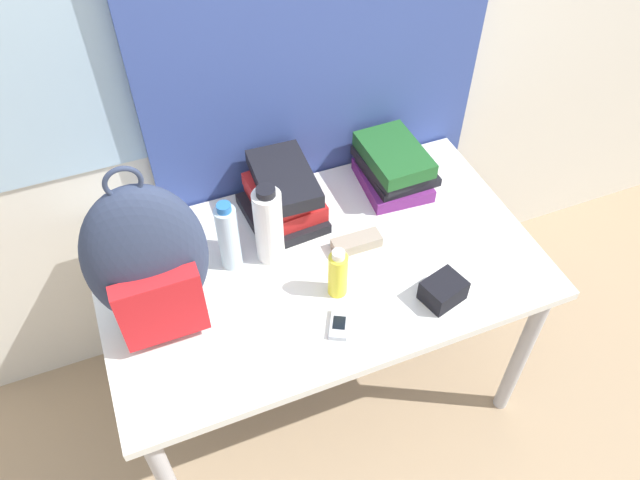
# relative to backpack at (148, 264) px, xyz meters

# --- Properties ---
(ground_plane) EXTENTS (12.00, 12.00, 0.00)m
(ground_plane) POSITION_rel_backpack_xyz_m (0.47, -0.35, -0.94)
(ground_plane) COLOR #9E8466
(wall_back) EXTENTS (6.00, 0.06, 2.50)m
(wall_back) POSITION_rel_backpack_xyz_m (0.47, 0.49, 0.31)
(wall_back) COLOR silver
(wall_back) RESTS_ON ground_plane
(curtain_blue) EXTENTS (1.10, 0.04, 2.50)m
(curtain_blue) POSITION_rel_backpack_xyz_m (0.63, 0.44, 0.31)
(curtain_blue) COLOR #384C93
(curtain_blue) RESTS_ON ground_plane
(desk) EXTENTS (1.29, 0.76, 0.71)m
(desk) POSITION_rel_backpack_xyz_m (0.47, 0.03, -0.31)
(desk) COLOR silver
(desk) RESTS_ON ground_plane
(backpack) EXTENTS (0.31, 0.18, 0.54)m
(backpack) POSITION_rel_backpack_xyz_m (0.00, 0.00, 0.00)
(backpack) COLOR #2D3851
(backpack) RESTS_ON desk
(book_stack_left) EXTENTS (0.24, 0.28, 0.18)m
(book_stack_left) POSITION_rel_backpack_xyz_m (0.44, 0.26, -0.15)
(book_stack_left) COLOR black
(book_stack_left) RESTS_ON desk
(book_stack_center) EXTENTS (0.23, 0.27, 0.15)m
(book_stack_center) POSITION_rel_backpack_xyz_m (0.82, 0.26, -0.16)
(book_stack_center) COLOR #6B2370
(book_stack_center) RESTS_ON desk
(water_bottle) EXTENTS (0.06, 0.06, 0.24)m
(water_bottle) POSITION_rel_backpack_xyz_m (0.23, 0.12, -0.12)
(water_bottle) COLOR silver
(water_bottle) RESTS_ON desk
(sports_bottle) EXTENTS (0.08, 0.08, 0.27)m
(sports_bottle) POSITION_rel_backpack_xyz_m (0.35, 0.11, -0.10)
(sports_bottle) COLOR white
(sports_bottle) RESTS_ON desk
(sunscreen_bottle) EXTENTS (0.05, 0.05, 0.17)m
(sunscreen_bottle) POSITION_rel_backpack_xyz_m (0.48, -0.09, -0.15)
(sunscreen_bottle) COLOR yellow
(sunscreen_bottle) RESTS_ON desk
(cell_phone) EXTENTS (0.09, 0.11, 0.02)m
(cell_phone) POSITION_rel_backpack_xyz_m (0.43, -0.20, -0.22)
(cell_phone) COLOR #B7BCC6
(cell_phone) RESTS_ON desk
(sunglasses_case) EXTENTS (0.15, 0.06, 0.04)m
(sunglasses_case) POSITION_rel_backpack_xyz_m (0.60, 0.05, -0.21)
(sunglasses_case) COLOR gray
(sunglasses_case) RESTS_ON desk
(camera_pouch) EXTENTS (0.13, 0.12, 0.07)m
(camera_pouch) POSITION_rel_backpack_xyz_m (0.74, -0.22, -0.20)
(camera_pouch) COLOR black
(camera_pouch) RESTS_ON desk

